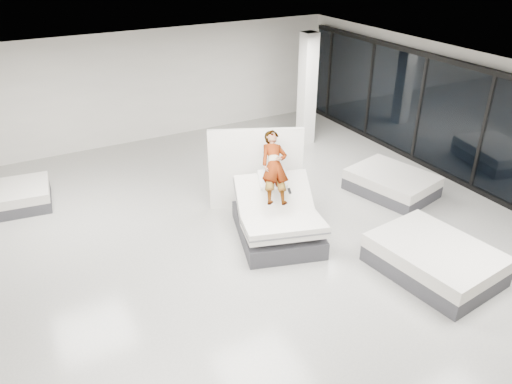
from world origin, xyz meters
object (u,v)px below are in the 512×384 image
(flat_bed_right_far, at_px, (392,183))
(flat_bed_right_near, at_px, (434,259))
(hero_bed, at_px, (278,221))
(divider_panel, at_px, (256,169))
(column, at_px, (307,90))
(person, at_px, (275,176))
(remote, at_px, (289,191))
(flat_bed_left_far, at_px, (9,198))

(flat_bed_right_far, relative_size, flat_bed_right_near, 0.94)
(hero_bed, xyz_separation_m, flat_bed_right_far, (3.41, 0.37, -0.13))
(divider_panel, bearing_deg, column, 65.66)
(person, relative_size, divider_panel, 0.76)
(hero_bed, xyz_separation_m, person, (0.09, 0.31, 0.85))
(flat_bed_right_near, bearing_deg, person, 123.60)
(person, height_order, divider_panel, person)
(divider_panel, relative_size, flat_bed_right_far, 0.96)
(hero_bed, distance_m, person, 0.91)
(remote, xyz_separation_m, flat_bed_left_far, (-4.93, 4.09, -0.83))
(flat_bed_right_far, height_order, flat_bed_right_near, flat_bed_right_near)
(person, xyz_separation_m, divider_panel, (0.13, 1.03, -0.30))
(divider_panel, bearing_deg, flat_bed_right_near, -41.18)
(hero_bed, height_order, column, column)
(flat_bed_right_near, bearing_deg, divider_panel, 114.10)
(hero_bed, height_order, remote, hero_bed)
(column, bearing_deg, remote, -127.31)
(remote, relative_size, column, 0.04)
(person, bearing_deg, column, 65.84)
(flat_bed_right_far, height_order, column, column)
(remote, bearing_deg, flat_bed_right_far, 25.14)
(person, xyz_separation_m, flat_bed_right_near, (1.81, -2.73, -0.95))
(hero_bed, distance_m, flat_bed_left_far, 6.19)
(person, height_order, flat_bed_right_far, person)
(flat_bed_right_far, bearing_deg, hero_bed, -173.75)
(remote, bearing_deg, column, 69.59)
(person, bearing_deg, flat_bed_right_near, -39.50)
(remote, xyz_separation_m, flat_bed_right_near, (1.70, -2.33, -0.77))
(flat_bed_right_near, height_order, flat_bed_left_far, flat_bed_right_near)
(hero_bed, height_order, divider_panel, divider_panel)
(person, relative_size, column, 0.49)
(hero_bed, bearing_deg, flat_bed_left_far, 139.81)
(flat_bed_right_near, xyz_separation_m, flat_bed_left_far, (-6.63, 6.41, -0.05))
(remote, bearing_deg, divider_panel, 106.06)
(remote, relative_size, flat_bed_right_far, 0.06)
(person, distance_m, flat_bed_right_far, 3.46)
(hero_bed, height_order, flat_bed_right_far, hero_bed)
(remote, xyz_separation_m, flat_bed_right_far, (3.21, 0.46, -0.81))
(person, relative_size, flat_bed_right_near, 0.68)
(person, relative_size, remote, 11.29)
(divider_panel, height_order, flat_bed_right_far, divider_panel)
(person, distance_m, column, 5.02)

